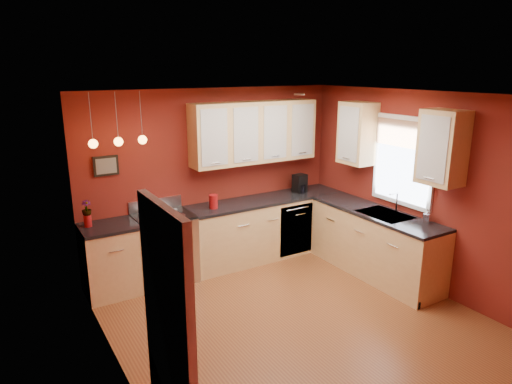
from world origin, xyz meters
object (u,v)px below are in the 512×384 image
gas_range (165,248)px  sink (385,216)px  soap_pump (427,216)px  coffee_maker (300,184)px  red_canister (213,201)px

gas_range → sink: bearing=-29.8°
sink → soap_pump: (0.17, -0.55, 0.12)m
coffee_maker → soap_pump: 2.13m
gas_range → red_canister: red_canister is taller
gas_range → red_canister: (0.74, -0.04, 0.56)m
gas_range → sink: sink is taller
gas_range → coffee_maker: size_ratio=3.84×
sink → red_canister: size_ratio=3.57×
sink → soap_pump: sink is taller
gas_range → soap_pump: soap_pump is taller
sink → red_canister: sink is taller
coffee_maker → soap_pump: size_ratio=1.51×
gas_range → soap_pump: 3.51m
gas_range → sink: (2.62, -1.50, 0.43)m
coffee_maker → sink: bearing=-86.8°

